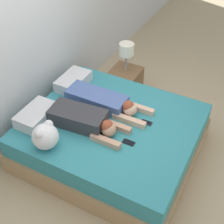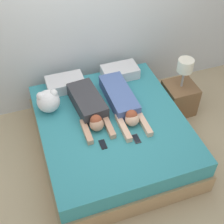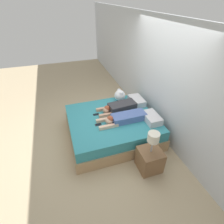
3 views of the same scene
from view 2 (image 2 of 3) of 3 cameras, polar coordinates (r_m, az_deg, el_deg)
name	(u,v)px [view 2 (image 2 of 3)]	position (r m, az deg, el deg)	size (l,w,h in m)	color
ground_plane	(112,148)	(4.25, 0.00, -6.56)	(12.00, 12.00, 0.00)	tan
wall_back	(83,20)	(4.29, -5.32, 16.47)	(12.00, 0.06, 2.60)	silver
bed	(112,135)	(4.05, 0.00, -4.24)	(1.82, 2.04, 0.53)	tan
pillow_head_left	(65,83)	(4.31, -8.54, 5.19)	(0.50, 0.31, 0.15)	silver
pillow_head_right	(120,72)	(4.47, 1.46, 7.34)	(0.50, 0.31, 0.15)	silver
person_left	(89,106)	(3.91, -4.18, 1.05)	(0.38, 0.97, 0.20)	#333338
person_right	(122,101)	(3.99, 1.85, 1.99)	(0.33, 1.12, 0.20)	#4C66A5
cell_phone_left	(103,144)	(3.59, -1.68, -5.94)	(0.07, 0.14, 0.01)	black
cell_phone_right	(136,139)	(3.66, 4.48, -4.90)	(0.07, 0.14, 0.01)	#2D2D33
plush_toy	(48,101)	(3.97, -11.57, 2.04)	(0.29, 0.29, 0.31)	white
nightstand	(179,95)	(4.67, 12.23, 2.99)	(0.43, 0.43, 0.91)	brown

